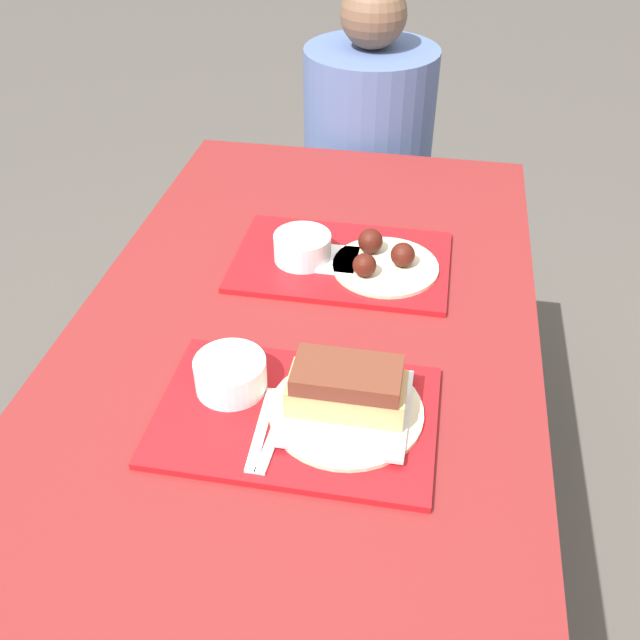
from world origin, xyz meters
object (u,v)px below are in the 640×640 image
at_px(wings_plate_far, 382,260).
at_px(person_seated_across, 368,127).
at_px(brisket_sandwich_plate, 347,396).
at_px(tray_far, 342,261).
at_px(bowl_coleslaw_far, 302,246).
at_px(bowl_coleslaw_near, 230,373).
at_px(tray_near, 296,416).

relative_size(wings_plate_far, person_seated_across, 0.31).
bearing_deg(person_seated_across, wings_plate_far, -80.82).
relative_size(brisket_sandwich_plate, person_seated_across, 0.36).
xyz_separation_m(tray_far, wings_plate_far, (0.08, -0.01, 0.02)).
bearing_deg(tray_far, person_seated_across, 93.09).
bearing_deg(wings_plate_far, bowl_coleslaw_far, 179.48).
relative_size(brisket_sandwich_plate, bowl_coleslaw_far, 2.08).
bearing_deg(bowl_coleslaw_near, tray_far, 73.87).
xyz_separation_m(bowl_coleslaw_near, person_seated_across, (0.08, 1.15, -0.07)).
bearing_deg(bowl_coleslaw_near, brisket_sandwich_plate, -7.33).
height_order(bowl_coleslaw_far, wings_plate_far, wings_plate_far).
relative_size(tray_far, bowl_coleslaw_far, 3.75).
height_order(bowl_coleslaw_near, wings_plate_far, wings_plate_far).
distance_m(tray_near, wings_plate_far, 0.43).
distance_m(bowl_coleslaw_near, bowl_coleslaw_far, 0.39).
height_order(bowl_coleslaw_near, bowl_coleslaw_far, same).
distance_m(tray_near, person_seated_across, 1.19).
bearing_deg(brisket_sandwich_plate, wings_plate_far, 88.59).
xyz_separation_m(wings_plate_far, person_seated_across, (-0.12, 0.77, -0.05)).
bearing_deg(tray_far, brisket_sandwich_plate, -80.22).
bearing_deg(bowl_coleslaw_far, wings_plate_far, -0.52).
height_order(tray_near, tray_far, same).
height_order(tray_near, bowl_coleslaw_near, bowl_coleslaw_near).
xyz_separation_m(tray_far, brisket_sandwich_plate, (0.07, -0.42, 0.04)).
distance_m(tray_far, wings_plate_far, 0.09).
relative_size(tray_near, bowl_coleslaw_far, 3.75).
xyz_separation_m(tray_near, bowl_coleslaw_near, (-0.11, 0.04, 0.04)).
bearing_deg(tray_near, bowl_coleslaw_far, 100.05).
bearing_deg(brisket_sandwich_plate, tray_near, -169.24).
relative_size(tray_far, wings_plate_far, 2.04).
bearing_deg(brisket_sandwich_plate, person_seated_across, 95.52).
relative_size(brisket_sandwich_plate, wings_plate_far, 1.13).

